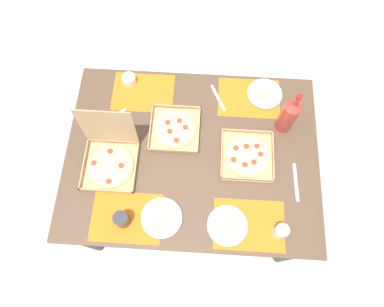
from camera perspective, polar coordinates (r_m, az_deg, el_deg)
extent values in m
plane|color=beige|center=(2.53, 0.00, -6.18)|extent=(6.00, 6.00, 0.00)
cylinder|color=#3F3328|center=(2.20, -18.14, -14.08)|extent=(0.07, 0.07, 0.73)
cylinder|color=#3F3328|center=(2.17, 16.91, -16.21)|extent=(0.07, 0.07, 0.73)
cylinder|color=#3F3328|center=(2.46, -14.45, 7.58)|extent=(0.07, 0.07, 0.73)
cylinder|color=#3F3328|center=(2.43, 15.90, 5.93)|extent=(0.07, 0.07, 0.73)
cube|color=brown|center=(1.82, 0.00, -0.17)|extent=(1.39, 1.04, 0.03)
cube|color=orange|center=(1.75, -11.27, -10.80)|extent=(0.36, 0.26, 0.00)
cube|color=orange|center=(1.73, 9.86, -12.09)|extent=(0.36, 0.26, 0.00)
cube|color=orange|center=(2.00, -8.47, 10.45)|extent=(0.36, 0.26, 0.00)
cube|color=orange|center=(1.99, 9.83, 9.47)|extent=(0.36, 0.26, 0.00)
cube|color=tan|center=(1.83, -13.91, -2.24)|extent=(0.29, 0.29, 0.01)
cube|color=tan|center=(1.86, -18.20, -1.76)|extent=(0.01, 0.29, 0.03)
cube|color=tan|center=(1.79, -9.71, -2.35)|extent=(0.01, 0.29, 0.03)
cube|color=tan|center=(1.78, -14.70, -6.30)|extent=(0.29, 0.01, 0.03)
cube|color=tan|center=(1.86, -13.41, 2.00)|extent=(0.29, 0.01, 0.03)
cylinder|color=#E0B76B|center=(1.83, -13.97, -2.15)|extent=(0.25, 0.25, 0.01)
cylinder|color=#EFD67F|center=(1.82, -14.03, -2.07)|extent=(0.23, 0.23, 0.00)
cylinder|color=red|center=(1.80, -12.16, -2.04)|extent=(0.03, 0.03, 0.00)
cylinder|color=red|center=(1.85, -14.01, 0.40)|extent=(0.03, 0.03, 0.00)
cylinder|color=red|center=(1.84, -16.65, -1.58)|extent=(0.03, 0.03, 0.00)
cylinder|color=red|center=(1.79, -14.24, -4.69)|extent=(0.03, 0.03, 0.00)
cube|color=tan|center=(1.73, -14.47, 4.51)|extent=(0.29, 0.03, 0.29)
cube|color=tan|center=(1.83, 9.46, -0.41)|extent=(0.29, 0.29, 0.01)
cube|color=tan|center=(1.80, 5.14, 0.04)|extent=(0.01, 0.29, 0.03)
cube|color=tan|center=(1.84, 13.86, -0.46)|extent=(0.01, 0.29, 0.03)
cube|color=tan|center=(1.76, 9.54, -4.44)|extent=(0.29, 0.01, 0.03)
cube|color=tan|center=(1.87, 9.55, 3.79)|extent=(0.29, 0.01, 0.03)
cylinder|color=#E0B76B|center=(1.82, 9.50, -0.31)|extent=(0.25, 0.25, 0.01)
cylinder|color=#EFD67F|center=(1.81, 9.54, -0.22)|extent=(0.23, 0.23, 0.00)
cylinder|color=red|center=(1.82, 11.80, -0.10)|extent=(0.03, 0.03, 0.00)
cylinder|color=red|center=(1.84, 11.18, 1.27)|extent=(0.03, 0.03, 0.00)
cylinder|color=red|center=(1.83, 9.39, 1.24)|extent=(0.03, 0.03, 0.00)
cylinder|color=red|center=(1.81, 7.63, 0.96)|extent=(0.03, 0.03, 0.00)
cylinder|color=red|center=(1.79, 7.24, -1.07)|extent=(0.03, 0.03, 0.00)
cylinder|color=red|center=(1.79, 9.15, -1.92)|extent=(0.03, 0.03, 0.00)
cylinder|color=red|center=(1.80, 10.68, -1.47)|extent=(0.03, 0.03, 0.00)
cube|color=tan|center=(1.87, -3.00, 4.17)|extent=(0.28, 0.28, 0.01)
cube|color=tan|center=(1.87, -7.19, 4.61)|extent=(0.01, 0.28, 0.03)
cube|color=tan|center=(1.85, 1.19, 4.18)|extent=(0.01, 0.28, 0.03)
cube|color=tan|center=(1.80, -3.37, 0.50)|extent=(0.28, 0.01, 0.03)
cube|color=tan|center=(1.91, -2.70, 8.08)|extent=(0.28, 0.01, 0.03)
cylinder|color=#E0B76B|center=(1.86, -3.01, 4.29)|extent=(0.24, 0.24, 0.01)
cylinder|color=#EFD67F|center=(1.85, -3.02, 4.40)|extent=(0.22, 0.22, 0.00)
cylinder|color=red|center=(1.85, -1.14, 4.57)|extent=(0.03, 0.03, 0.00)
cylinder|color=red|center=(1.87, -2.20, 5.70)|extent=(0.03, 0.03, 0.00)
cylinder|color=red|center=(1.87, -4.22, 5.40)|extent=(0.03, 0.03, 0.00)
cylinder|color=red|center=(1.84, -3.86, 3.86)|extent=(0.03, 0.03, 0.00)
cylinder|color=red|center=(1.82, -2.72, 2.32)|extent=(0.03, 0.03, 0.00)
cylinder|color=white|center=(1.72, -5.28, -11.07)|extent=(0.20, 0.20, 0.01)
cylinder|color=white|center=(1.71, -5.30, -11.03)|extent=(0.21, 0.21, 0.01)
cylinder|color=#E0B76B|center=(1.70, -5.57, -11.79)|extent=(0.08, 0.08, 0.01)
cylinder|color=#EFD67F|center=(1.69, -5.59, -11.76)|extent=(0.07, 0.07, 0.00)
cylinder|color=white|center=(2.02, 12.46, 9.99)|extent=(0.20, 0.20, 0.01)
cylinder|color=white|center=(2.01, 12.51, 10.10)|extent=(0.20, 0.20, 0.01)
cylinder|color=#E0B76B|center=(2.00, 11.87, 10.40)|extent=(0.08, 0.08, 0.01)
cylinder|color=#EFD67F|center=(2.00, 11.90, 10.49)|extent=(0.07, 0.07, 0.00)
cylinder|color=white|center=(1.71, 6.10, -12.36)|extent=(0.20, 0.20, 0.01)
cylinder|color=white|center=(1.70, 6.12, -12.32)|extent=(0.21, 0.21, 0.01)
cylinder|color=#E0B76B|center=(1.70, 6.98, -12.17)|extent=(0.08, 0.08, 0.01)
cylinder|color=#EFD67F|center=(1.70, 7.01, -12.14)|extent=(0.07, 0.07, 0.00)
cylinder|color=#B2382D|center=(1.85, 16.26, 6.13)|extent=(0.09, 0.09, 0.22)
cone|color=#B2382D|center=(1.75, 17.36, 8.03)|extent=(0.09, 0.09, 0.04)
cylinder|color=#B2382D|center=(1.71, 17.79, 8.76)|extent=(0.03, 0.03, 0.06)
cylinder|color=red|center=(1.68, 18.12, 9.33)|extent=(0.03, 0.03, 0.01)
cylinder|color=silver|center=(1.71, 15.11, -12.89)|extent=(0.07, 0.07, 0.10)
cylinder|color=#333338|center=(1.70, -12.07, -11.13)|extent=(0.07, 0.07, 0.10)
cylinder|color=white|center=(2.04, -10.87, 12.48)|extent=(0.08, 0.08, 0.05)
cube|color=#B7B7BC|center=(1.95, -13.77, 6.10)|extent=(0.16, 0.13, 0.00)
cube|color=#B7B7BC|center=(1.84, 17.56, -4.77)|extent=(0.03, 0.21, 0.00)
cube|color=#B7B7BC|center=(1.97, 4.53, 9.57)|extent=(0.10, 0.18, 0.00)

